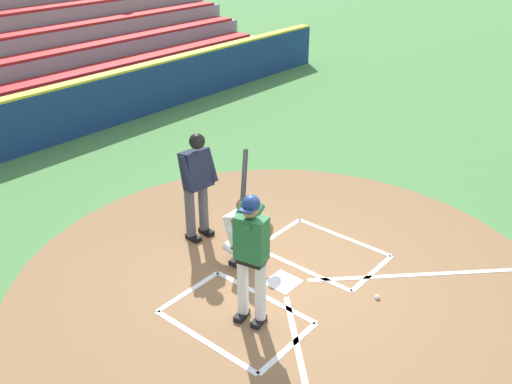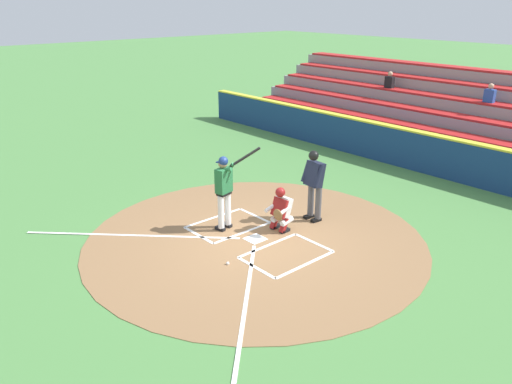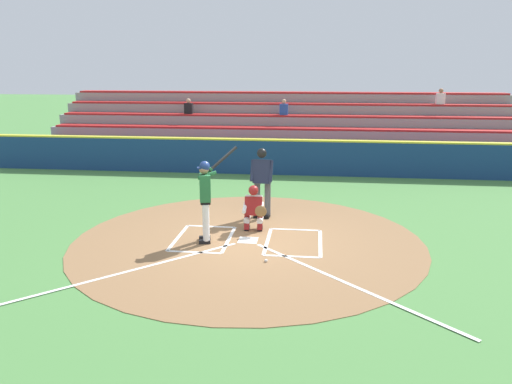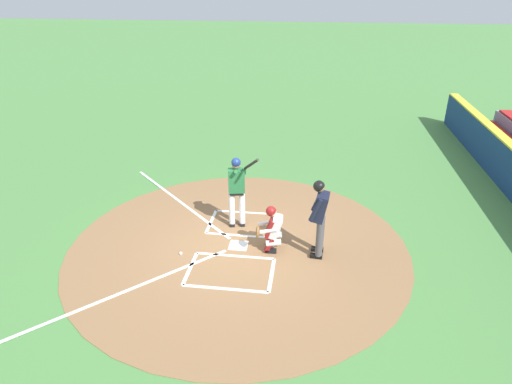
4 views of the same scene
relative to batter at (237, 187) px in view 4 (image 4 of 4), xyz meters
name	(u,v)px [view 4 (image 4 of 4)]	position (x,y,z in m)	size (l,w,h in m)	color
ground_plane	(238,246)	(-0.92, -0.17, -1.10)	(120.00, 120.00, 0.00)	#4C8442
dirt_circle	(238,246)	(-0.92, -0.17, -1.09)	(8.00, 8.00, 0.01)	olive
home_plate_and_chalk	(202,243)	(-0.92, 0.71, -1.08)	(7.93, 4.91, 0.01)	white
batter	(237,187)	(0.00, 0.00, 0.00)	(0.85, 0.87, 2.13)	white
catcher	(271,228)	(-0.97, -0.96, -0.51)	(0.60, 0.60, 1.13)	black
plate_umpire	(320,214)	(-1.05, -2.03, -0.02)	(0.60, 0.45, 1.86)	#4C4C51
baseball	(181,253)	(-1.47, 1.09, -1.06)	(0.07, 0.07, 0.07)	white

